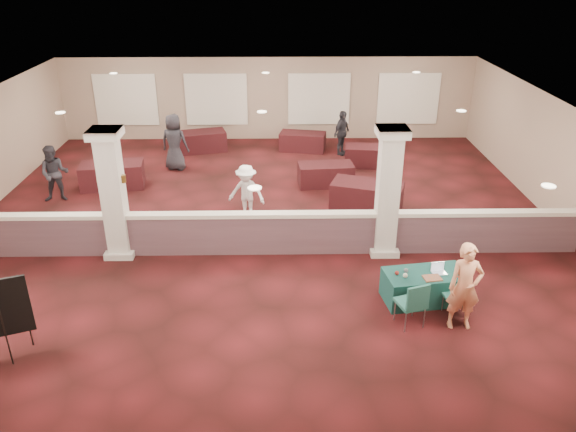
{
  "coord_description": "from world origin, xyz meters",
  "views": [
    {
      "loc": [
        0.41,
        -13.76,
        6.78
      ],
      "look_at": [
        0.62,
        -2.0,
        1.24
      ],
      "focal_mm": 35.0,
      "sensor_mm": 36.0,
      "label": 1
    }
  ],
  "objects_px": {
    "near_table": "(424,286)",
    "attendee_b": "(246,192)",
    "far_table_back_right": "(370,156)",
    "far_table_front_left": "(113,175)",
    "far_table_back_center": "(303,142)",
    "conf_chair_side": "(414,301)",
    "attendee_a": "(55,174)",
    "attendee_c": "(342,133)",
    "conf_chair_main": "(458,296)",
    "easel_board": "(2,309)",
    "far_table_front_right": "(367,196)",
    "woman": "(465,287)",
    "far_table_front_center": "(326,175)",
    "attendee_d": "(174,142)",
    "far_table_back_left": "(201,141)"
  },
  "relations": [
    {
      "from": "far_table_front_right",
      "to": "conf_chair_side",
      "type": "bearing_deg",
      "value": -89.16
    },
    {
      "from": "far_table_back_right",
      "to": "attendee_d",
      "type": "bearing_deg",
      "value": -178.07
    },
    {
      "from": "easel_board",
      "to": "far_table_front_left",
      "type": "bearing_deg",
      "value": 71.12
    },
    {
      "from": "far_table_back_right",
      "to": "far_table_front_left",
      "type": "bearing_deg",
      "value": -167.85
    },
    {
      "from": "near_table",
      "to": "easel_board",
      "type": "xyz_separation_m",
      "value": [
        -8.04,
        -1.73,
        0.71
      ]
    },
    {
      "from": "conf_chair_side",
      "to": "far_table_back_center",
      "type": "relative_size",
      "value": 0.61
    },
    {
      "from": "far_table_front_right",
      "to": "far_table_front_center",
      "type": "bearing_deg",
      "value": 118.33
    },
    {
      "from": "conf_chair_main",
      "to": "conf_chair_side",
      "type": "xyz_separation_m",
      "value": [
        -0.99,
        -0.33,
        0.11
      ]
    },
    {
      "from": "conf_chair_main",
      "to": "far_table_back_center",
      "type": "height_order",
      "value": "conf_chair_main"
    },
    {
      "from": "easel_board",
      "to": "far_table_front_right",
      "type": "height_order",
      "value": "easel_board"
    },
    {
      "from": "far_table_back_left",
      "to": "conf_chair_main",
      "type": "bearing_deg",
      "value": -58.8
    },
    {
      "from": "conf_chair_main",
      "to": "easel_board",
      "type": "xyz_separation_m",
      "value": [
        -8.56,
        -1.1,
        0.55
      ]
    },
    {
      "from": "attendee_a",
      "to": "near_table",
      "type": "bearing_deg",
      "value": -38.77
    },
    {
      "from": "conf_chair_main",
      "to": "conf_chair_side",
      "type": "relative_size",
      "value": 0.82
    },
    {
      "from": "far_table_back_center",
      "to": "far_table_front_left",
      "type": "bearing_deg",
      "value": -150.13
    },
    {
      "from": "far_table_front_center",
      "to": "far_table_back_right",
      "type": "xyz_separation_m",
      "value": [
        1.68,
        1.77,
        -0.0
      ]
    },
    {
      "from": "attendee_d",
      "to": "far_table_front_center",
      "type": "bearing_deg",
      "value": 177.49
    },
    {
      "from": "conf_chair_main",
      "to": "far_table_back_right",
      "type": "xyz_separation_m",
      "value": [
        -0.42,
        9.04,
        -0.14
      ]
    },
    {
      "from": "attendee_b",
      "to": "near_table",
      "type": "bearing_deg",
      "value": -32.22
    },
    {
      "from": "far_table_front_left",
      "to": "far_table_back_left",
      "type": "relative_size",
      "value": 1.06
    },
    {
      "from": "conf_chair_main",
      "to": "attendee_d",
      "type": "bearing_deg",
      "value": 116.61
    },
    {
      "from": "attendee_b",
      "to": "attendee_c",
      "type": "bearing_deg",
      "value": 73.65
    },
    {
      "from": "attendee_a",
      "to": "attendee_b",
      "type": "relative_size",
      "value": 1.08
    },
    {
      "from": "woman",
      "to": "far_table_front_center",
      "type": "height_order",
      "value": "woman"
    },
    {
      "from": "far_table_back_center",
      "to": "far_table_back_right",
      "type": "relative_size",
      "value": 0.97
    },
    {
      "from": "conf_chair_side",
      "to": "far_table_front_right",
      "type": "distance_m",
      "value": 5.68
    },
    {
      "from": "woman",
      "to": "far_table_back_right",
      "type": "height_order",
      "value": "woman"
    },
    {
      "from": "far_table_back_center",
      "to": "far_table_back_right",
      "type": "distance_m",
      "value": 2.86
    },
    {
      "from": "conf_chair_side",
      "to": "woman",
      "type": "xyz_separation_m",
      "value": [
        0.97,
        0.01,
        0.31
      ]
    },
    {
      "from": "near_table",
      "to": "far_table_front_left",
      "type": "xyz_separation_m",
      "value": [
        -8.36,
        6.59,
        0.06
      ]
    },
    {
      "from": "far_table_front_center",
      "to": "attendee_d",
      "type": "distance_m",
      "value": 5.3
    },
    {
      "from": "easel_board",
      "to": "attendee_d",
      "type": "height_order",
      "value": "attendee_d"
    },
    {
      "from": "far_table_front_left",
      "to": "woman",
      "type": "bearing_deg",
      "value": -40.38
    },
    {
      "from": "woman",
      "to": "far_table_front_left",
      "type": "xyz_separation_m",
      "value": [
        -8.86,
        7.54,
        -0.52
      ]
    },
    {
      "from": "near_table",
      "to": "attendee_b",
      "type": "xyz_separation_m",
      "value": [
        -3.99,
        4.16,
        0.46
      ]
    },
    {
      "from": "attendee_c",
      "to": "attendee_a",
      "type": "bearing_deg",
      "value": 151.48
    },
    {
      "from": "attendee_c",
      "to": "conf_chair_side",
      "type": "bearing_deg",
      "value": -141.58
    },
    {
      "from": "conf_chair_main",
      "to": "woman",
      "type": "xyz_separation_m",
      "value": [
        -0.02,
        -0.32,
        0.42
      ]
    },
    {
      "from": "conf_chair_side",
      "to": "far_table_front_left",
      "type": "bearing_deg",
      "value": 117.82
    },
    {
      "from": "easel_board",
      "to": "far_table_front_right",
      "type": "distance_m",
      "value": 9.9
    },
    {
      "from": "far_table_back_left",
      "to": "attendee_a",
      "type": "height_order",
      "value": "attendee_a"
    },
    {
      "from": "far_table_back_center",
      "to": "conf_chair_main",
      "type": "bearing_deg",
      "value": -75.91
    },
    {
      "from": "conf_chair_side",
      "to": "attendee_c",
      "type": "bearing_deg",
      "value": 73.21
    },
    {
      "from": "conf_chair_main",
      "to": "attendee_a",
      "type": "distance_m",
      "value": 11.94
    },
    {
      "from": "conf_chair_side",
      "to": "far_table_front_right",
      "type": "height_order",
      "value": "conf_chair_side"
    },
    {
      "from": "near_table",
      "to": "attendee_d",
      "type": "bearing_deg",
      "value": 120.44
    },
    {
      "from": "attendee_a",
      "to": "attendee_c",
      "type": "xyz_separation_m",
      "value": [
        8.94,
        4.12,
        -0.04
      ]
    },
    {
      "from": "conf_chair_main",
      "to": "easel_board",
      "type": "bearing_deg",
      "value": 174.94
    },
    {
      "from": "easel_board",
      "to": "woman",
      "type": "bearing_deg",
      "value": -15.88
    },
    {
      "from": "easel_board",
      "to": "woman",
      "type": "distance_m",
      "value": 8.57
    }
  ]
}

